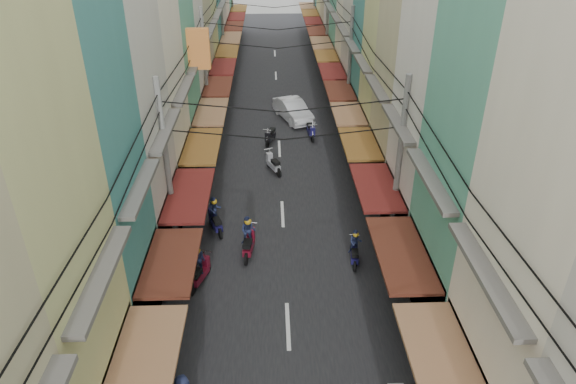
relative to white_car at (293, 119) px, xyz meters
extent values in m
plane|color=slate|center=(-1.11, -19.12, 0.00)|extent=(160.00, 160.00, 0.00)
cube|color=black|center=(-1.11, 0.88, 0.01)|extent=(10.00, 80.00, 0.02)
cube|color=gray|center=(-7.61, 0.88, 0.03)|extent=(3.00, 80.00, 0.06)
cube|color=gray|center=(5.39, 0.88, 0.03)|extent=(3.00, 80.00, 0.06)
cube|color=#8E6140|center=(-5.21, -25.39, 3.00)|extent=(1.80, 4.33, 0.12)
cube|color=#595651|center=(-5.86, -25.39, 6.00)|extent=(0.50, 4.23, 0.15)
cube|color=#387D78|center=(-9.11, -20.89, 9.62)|extent=(6.00, 4.30, 19.25)
cube|color=black|center=(-6.71, -20.89, 1.60)|extent=(1.20, 4.13, 3.20)
cube|color=#532417|center=(-5.21, -20.89, 3.00)|extent=(1.80, 3.96, 0.12)
cube|color=#595651|center=(-5.86, -20.89, 6.00)|extent=(0.50, 3.87, 0.15)
cube|color=beige|center=(-9.11, -16.17, 10.47)|extent=(6.00, 5.14, 20.93)
cube|color=black|center=(-6.71, -16.17, 1.60)|extent=(1.20, 4.94, 3.20)
cube|color=#5C1A17|center=(-5.21, -16.17, 3.00)|extent=(1.80, 4.73, 0.12)
cube|color=#595651|center=(-5.86, -16.17, 6.00)|extent=(0.50, 4.63, 0.15)
cube|color=beige|center=(-9.11, -11.12, 8.72)|extent=(6.00, 4.95, 17.43)
cube|color=black|center=(-6.71, -11.12, 1.60)|extent=(1.20, 4.75, 3.20)
cube|color=brown|center=(-5.21, -11.12, 3.00)|extent=(1.80, 4.56, 0.12)
cube|color=#595651|center=(-5.86, -11.12, 6.00)|extent=(0.50, 4.46, 0.15)
cube|color=#53A283|center=(-9.11, -6.15, 8.16)|extent=(6.00, 4.99, 16.32)
cube|color=black|center=(-6.71, -6.15, 1.60)|extent=(1.20, 4.80, 3.20)
cube|color=#8E6140|center=(-5.21, -6.15, 3.00)|extent=(1.80, 4.60, 0.12)
cube|color=#595651|center=(-5.86, -6.15, 6.00)|extent=(0.50, 4.50, 0.15)
cube|color=black|center=(-6.71, -1.33, 1.60)|extent=(1.20, 4.46, 3.20)
cube|color=#532417|center=(-5.21, -1.33, 3.00)|extent=(1.80, 4.27, 0.12)
cube|color=#595651|center=(-5.86, -1.33, 6.00)|extent=(0.50, 4.18, 0.15)
cube|color=black|center=(-6.71, 3.44, 1.60)|extent=(1.20, 4.70, 3.20)
cube|color=#5C1A17|center=(-5.21, 3.44, 3.00)|extent=(1.80, 4.50, 0.12)
cube|color=#595651|center=(-5.86, 3.44, 6.00)|extent=(0.50, 4.40, 0.15)
cube|color=black|center=(-6.71, 8.15, 1.60)|extent=(1.20, 4.34, 3.20)
cube|color=brown|center=(-5.21, 8.15, 3.00)|extent=(1.80, 4.16, 0.12)
cube|color=#595651|center=(-5.86, 8.15, 6.00)|extent=(0.50, 4.07, 0.15)
cube|color=black|center=(-6.71, 13.00, 1.60)|extent=(1.20, 4.99, 3.20)
cube|color=#8E6140|center=(-5.21, 13.00, 3.00)|extent=(1.80, 4.78, 0.12)
cube|color=#595651|center=(-5.86, 13.00, 6.00)|extent=(0.50, 4.68, 0.15)
cube|color=black|center=(-6.71, 18.07, 1.60)|extent=(1.20, 4.74, 3.20)
cube|color=#532417|center=(-5.21, 18.07, 3.00)|extent=(1.80, 4.55, 0.12)
cube|color=black|center=(-6.71, 23.02, 1.60)|extent=(1.20, 4.76, 3.20)
cube|color=#5C1A17|center=(-5.21, 23.02, 3.00)|extent=(1.80, 4.56, 0.12)
cube|color=black|center=(-6.71, 28.02, 1.60)|extent=(1.20, 4.84, 3.20)
cube|color=brown|center=(-5.21, 28.02, 3.00)|extent=(1.80, 4.64, 0.12)
cube|color=#5D3415|center=(-5.51, -7.12, 7.00)|extent=(1.20, 0.40, 2.20)
cube|color=#8E6140|center=(2.99, -25.68, 3.00)|extent=(1.80, 4.58, 0.12)
cube|color=#595651|center=(3.64, -25.68, 6.00)|extent=(0.50, 4.48, 0.15)
cube|color=#53A283|center=(6.89, -20.67, 7.54)|extent=(6.00, 5.03, 15.08)
cube|color=black|center=(4.49, -20.67, 1.60)|extent=(1.20, 4.83, 3.20)
cube|color=#532417|center=(2.99, -20.67, 3.00)|extent=(1.80, 4.63, 0.12)
cube|color=#595651|center=(3.64, -20.67, 6.00)|extent=(0.50, 4.53, 0.15)
cube|color=silver|center=(6.89, -15.76, 10.83)|extent=(6.00, 4.79, 21.66)
cube|color=black|center=(4.49, -15.76, 1.60)|extent=(1.20, 4.60, 3.20)
cube|color=#5C1A17|center=(2.99, -15.76, 3.00)|extent=(1.80, 4.41, 0.12)
cube|color=#595651|center=(3.64, -15.76, 6.00)|extent=(0.50, 4.31, 0.15)
cube|color=black|center=(4.49, -11.10, 1.60)|extent=(1.20, 4.34, 3.20)
cube|color=brown|center=(2.99, -11.10, 3.00)|extent=(1.80, 4.16, 0.12)
cube|color=#595651|center=(3.64, -11.10, 6.00)|extent=(0.50, 4.07, 0.15)
cube|color=#BDBE76|center=(6.89, -6.78, 7.06)|extent=(6.00, 4.12, 14.13)
cube|color=black|center=(4.49, -6.78, 1.60)|extent=(1.20, 3.96, 3.20)
cube|color=#8E6140|center=(2.99, -6.78, 3.00)|extent=(1.80, 3.79, 0.12)
cube|color=#595651|center=(3.64, -6.78, 6.00)|extent=(0.50, 3.71, 0.15)
cube|color=black|center=(4.49, -2.52, 1.60)|extent=(1.20, 4.23, 3.20)
cube|color=#532417|center=(2.99, -2.52, 3.00)|extent=(1.80, 4.05, 0.12)
cube|color=#595651|center=(3.64, -2.52, 6.00)|extent=(0.50, 3.96, 0.15)
cube|color=black|center=(4.49, 2.00, 1.60)|extent=(1.20, 4.45, 3.20)
cube|color=#5C1A17|center=(2.99, 2.00, 3.00)|extent=(1.80, 4.26, 0.12)
cube|color=#595651|center=(3.64, 2.00, 6.00)|extent=(0.50, 4.17, 0.15)
cube|color=black|center=(4.49, 6.32, 1.60)|extent=(1.20, 3.84, 3.20)
cube|color=brown|center=(2.99, 6.32, 3.00)|extent=(1.80, 3.68, 0.12)
cube|color=#595651|center=(3.64, 6.32, 6.00)|extent=(0.50, 3.60, 0.15)
cube|color=black|center=(4.49, 10.83, 1.60)|extent=(1.20, 4.81, 3.20)
cube|color=#8E6140|center=(2.99, 10.83, 3.00)|extent=(1.80, 4.61, 0.12)
cube|color=#595651|center=(3.64, 10.83, 6.00)|extent=(0.50, 4.51, 0.15)
cube|color=black|center=(4.49, 15.83, 1.60)|extent=(1.20, 4.80, 3.20)
cube|color=#532417|center=(2.99, 15.83, 3.00)|extent=(1.80, 4.60, 0.12)
cube|color=black|center=(4.49, 20.49, 1.60)|extent=(1.20, 4.15, 3.20)
cube|color=#5C1A17|center=(2.99, 20.49, 3.00)|extent=(1.80, 3.97, 0.12)
cube|color=black|center=(4.49, 24.82, 1.60)|extent=(1.20, 4.16, 3.20)
cube|color=brown|center=(2.99, 24.82, 3.00)|extent=(1.80, 3.99, 0.12)
cube|color=black|center=(4.49, 29.42, 1.60)|extent=(1.20, 4.68, 3.20)
cube|color=#8E6140|center=(2.99, 29.42, 3.00)|extent=(1.80, 4.49, 0.12)
cylinder|color=gray|center=(-6.01, -16.12, 4.10)|extent=(0.26, 0.26, 8.20)
cylinder|color=gray|center=(3.79, -16.12, 4.10)|extent=(0.26, 0.26, 8.20)
cylinder|color=gray|center=(-6.01, -1.12, 4.10)|extent=(0.26, 0.26, 8.20)
cylinder|color=gray|center=(3.79, -1.12, 4.10)|extent=(0.26, 0.26, 8.20)
cylinder|color=gray|center=(-6.01, 13.88, 4.10)|extent=(0.26, 0.26, 8.20)
cylinder|color=gray|center=(3.79, 13.88, 4.10)|extent=(0.26, 0.26, 8.20)
imported|color=#BBBBBF|center=(0.00, 0.00, 0.00)|extent=(5.61, 3.76, 1.84)
imported|color=black|center=(5.13, -20.21, 0.00)|extent=(1.89, 1.23, 1.22)
cylinder|color=black|center=(-4.37, -13.90, 0.27)|extent=(0.10, 0.54, 0.54)
cylinder|color=black|center=(-4.37, -15.25, 0.27)|extent=(0.10, 0.54, 0.54)
cube|color=#18144D|center=(-4.37, -14.58, 0.44)|extent=(0.35, 1.20, 0.29)
cube|color=black|center=(-4.37, -14.84, 0.75)|extent=(0.33, 0.57, 0.19)
cube|color=#18144D|center=(-4.37, -14.00, 0.68)|extent=(0.31, 0.29, 0.57)
imported|color=#1D2445|center=(-4.37, -14.58, 0.57)|extent=(0.55, 0.39, 1.38)
sphere|color=#C29116|center=(-4.37, -14.58, 1.61)|extent=(0.29, 0.29, 0.29)
cylinder|color=black|center=(1.98, -16.67, 0.24)|extent=(0.09, 0.48, 0.48)
cylinder|color=black|center=(1.98, -17.87, 0.24)|extent=(0.09, 0.48, 0.48)
cube|color=#18144D|center=(1.98, -17.27, 0.39)|extent=(0.31, 1.06, 0.26)
cube|color=black|center=(1.98, -17.50, 0.67)|extent=(0.30, 0.51, 0.17)
cube|color=#18144D|center=(1.98, -16.76, 0.60)|extent=(0.28, 0.26, 0.51)
imported|color=#1D2445|center=(1.98, -17.27, 0.51)|extent=(0.49, 0.35, 1.23)
sphere|color=#C29116|center=(1.98, -17.27, 1.43)|extent=(0.26, 0.26, 0.26)
cylinder|color=black|center=(-2.71, -15.82, 0.29)|extent=(0.11, 0.57, 0.57)
cylinder|color=black|center=(-2.71, -17.26, 0.29)|extent=(0.11, 0.57, 0.57)
cube|color=maroon|center=(-2.71, -16.54, 0.46)|extent=(0.38, 1.27, 0.31)
cube|color=black|center=(-2.71, -16.82, 0.80)|extent=(0.35, 0.61, 0.20)
cube|color=maroon|center=(-2.71, -15.93, 0.72)|extent=(0.33, 0.31, 0.61)
imported|color=#1D2445|center=(-2.71, -16.54, 0.61)|extent=(0.58, 0.41, 1.47)
sphere|color=#C29116|center=(-2.71, -16.54, 1.71)|extent=(0.31, 0.31, 0.31)
cylinder|color=black|center=(1.06, -2.71, 0.29)|extent=(0.11, 0.57, 0.57)
cylinder|color=black|center=(1.06, -4.14, 0.29)|extent=(0.11, 0.57, 0.57)
cube|color=#18144D|center=(1.06, -3.42, 0.46)|extent=(0.37, 1.27, 0.31)
cube|color=black|center=(1.06, -3.70, 0.79)|extent=(0.35, 0.61, 0.20)
cube|color=#18144D|center=(1.06, -2.82, 0.72)|extent=(0.33, 0.31, 0.61)
cylinder|color=black|center=(-1.51, -7.70, 0.28)|extent=(0.11, 0.56, 0.56)
cylinder|color=black|center=(-1.51, -9.10, 0.28)|extent=(0.11, 0.56, 0.56)
cube|color=#96969E|center=(-1.51, -8.40, 0.45)|extent=(0.37, 1.24, 0.30)
cube|color=black|center=(-1.51, -8.67, 0.78)|extent=(0.35, 0.59, 0.19)
cube|color=#96969E|center=(-1.51, -7.81, 0.70)|extent=(0.32, 0.30, 0.59)
cylinder|color=black|center=(-1.66, -3.45, 0.28)|extent=(0.11, 0.57, 0.57)
cylinder|color=black|center=(-1.66, -4.87, 0.28)|extent=(0.11, 0.57, 0.57)
cube|color=black|center=(-1.66, -4.16, 0.46)|extent=(0.37, 1.26, 0.31)
cube|color=black|center=(-1.66, -4.44, 0.79)|extent=(0.35, 0.60, 0.20)
cube|color=black|center=(-1.66, -3.56, 0.71)|extent=(0.33, 0.31, 0.60)
cylinder|color=black|center=(-4.71, -17.85, 0.28)|extent=(0.11, 0.55, 0.55)
cylinder|color=black|center=(-4.71, -19.23, 0.28)|extent=(0.11, 0.55, 0.55)
cube|color=maroon|center=(-4.71, -18.54, 0.45)|extent=(0.36, 1.23, 0.30)
cube|color=black|center=(-4.71, -18.81, 0.77)|extent=(0.34, 0.59, 0.19)
cube|color=maroon|center=(-4.71, -17.95, 0.69)|extent=(0.32, 0.30, 0.59)
imported|color=#1D2445|center=(-4.71, -18.54, 0.59)|extent=(0.56, 0.40, 1.41)
sphere|color=#C29116|center=(-4.71, -18.54, 1.65)|extent=(0.30, 0.30, 0.30)
cylinder|color=black|center=(4.77, -23.63, 0.26)|extent=(0.10, 0.52, 0.52)
cube|color=maroon|center=(4.77, -24.29, 0.42)|extent=(0.34, 1.16, 0.28)
cube|color=black|center=(4.77, -24.54, 0.72)|extent=(0.32, 0.55, 0.18)
cube|color=maroon|center=(4.77, -23.73, 0.65)|extent=(0.30, 0.28, 0.55)
cylinder|color=black|center=(5.23, -22.34, 0.28)|extent=(0.11, 0.55, 0.55)
cylinder|color=black|center=(5.23, -23.72, 0.28)|extent=(0.11, 0.55, 0.55)
cube|color=black|center=(5.23, -23.03, 0.45)|extent=(0.36, 1.22, 0.30)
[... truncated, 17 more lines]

